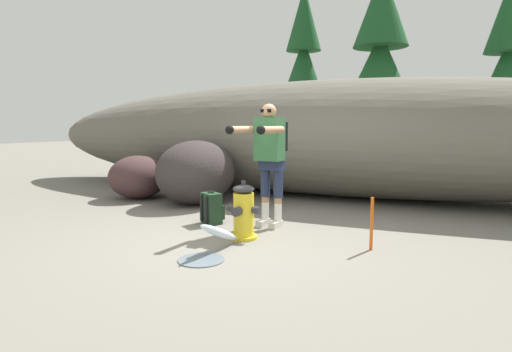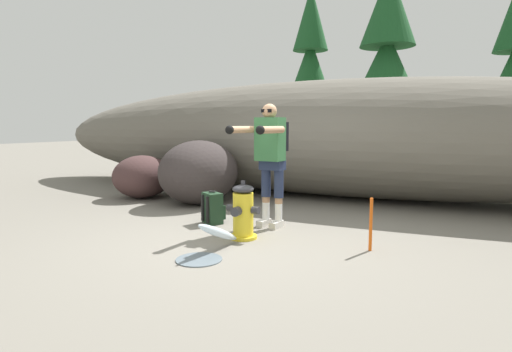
{
  "view_description": "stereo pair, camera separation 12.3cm",
  "coord_description": "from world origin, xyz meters",
  "views": [
    {
      "loc": [
        2.37,
        -4.55,
        1.41
      ],
      "look_at": [
        0.02,
        0.31,
        0.75
      ],
      "focal_mm": 29.82,
      "sensor_mm": 36.0,
      "label": 1
    },
    {
      "loc": [
        2.48,
        -4.49,
        1.41
      ],
      "look_at": [
        0.02,
        0.31,
        0.75
      ],
      "focal_mm": 29.82,
      "sensor_mm": 36.0,
      "label": 2
    }
  ],
  "objects": [
    {
      "name": "spare_backpack",
      "position": [
        -0.79,
        0.54,
        0.22
      ],
      "size": [
        0.36,
        0.36,
        0.47
      ],
      "rotation": [
        0.0,
        0.0,
        1.02
      ],
      "color": "#1E3823",
      "rests_on": "ground_plane"
    },
    {
      "name": "pine_tree_far_left",
      "position": [
        -3.24,
        11.17,
        3.77
      ],
      "size": [
        2.04,
        2.04,
        6.58
      ],
      "color": "#47331E",
      "rests_on": "ground_plane"
    },
    {
      "name": "fire_hydrant",
      "position": [
        -0.01,
        0.01,
        0.33
      ],
      "size": [
        0.43,
        0.39,
        0.72
      ],
      "color": "yellow",
      "rests_on": "ground_plane"
    },
    {
      "name": "boulder_mid",
      "position": [
        -3.17,
        1.72,
        0.41
      ],
      "size": [
        1.3,
        1.33,
        0.82
      ],
      "primitive_type": "ellipsoid",
      "rotation": [
        0.0,
        0.0,
        6.07
      ],
      "color": "#47302F",
      "rests_on": "ground_plane"
    },
    {
      "name": "dirt_embankment",
      "position": [
        0.0,
        3.77,
        1.14
      ],
      "size": [
        14.38,
        3.2,
        2.28
      ],
      "primitive_type": "ellipsoid",
      "color": "#666056",
      "rests_on": "ground_plane"
    },
    {
      "name": "utility_worker",
      "position": [
        0.04,
        0.69,
        1.06
      ],
      "size": [
        0.57,
        1.0,
        1.68
      ],
      "rotation": [
        0.0,
        0.0,
        -1.64
      ],
      "color": "beige",
      "rests_on": "ground_plane"
    },
    {
      "name": "pine_tree_left",
      "position": [
        -0.09,
        9.47,
        3.4
      ],
      "size": [
        2.62,
        2.62,
        6.19
      ],
      "color": "#47331E",
      "rests_on": "ground_plane"
    },
    {
      "name": "hydrant_water_jet",
      "position": [
        -0.01,
        -0.65,
        0.15
      ],
      "size": [
        0.49,
        1.04,
        0.42
      ],
      "color": "silver",
      "rests_on": "ground_plane"
    },
    {
      "name": "boulder_large",
      "position": [
        -1.84,
        1.71,
        0.56
      ],
      "size": [
        1.43,
        1.71,
        1.13
      ],
      "primitive_type": "ellipsoid",
      "rotation": [
        0.0,
        0.0,
        1.46
      ],
      "color": "#372F2F",
      "rests_on": "ground_plane"
    },
    {
      "name": "ground_plane",
      "position": [
        0.0,
        0.0,
        -0.02
      ],
      "size": [
        56.0,
        56.0,
        0.04
      ],
      "primitive_type": "cube",
      "color": "slate"
    },
    {
      "name": "survey_stake",
      "position": [
        1.51,
        0.21,
        0.3
      ],
      "size": [
        0.04,
        0.04,
        0.6
      ],
      "primitive_type": "cylinder",
      "color": "#E55914",
      "rests_on": "ground_plane"
    }
  ]
}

